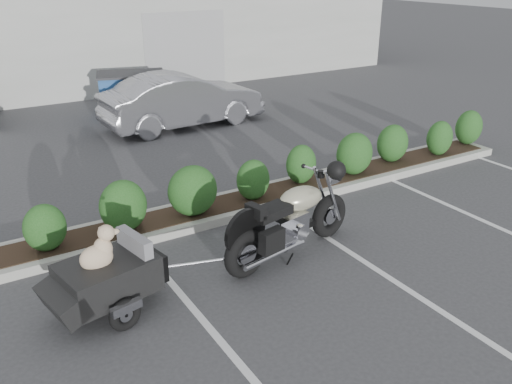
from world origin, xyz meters
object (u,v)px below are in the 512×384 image
dumpster (132,94)px  pet_trailer (106,276)px  sedan (183,100)px  motorcycle (291,221)px

dumpster → pet_trailer: bearing=-94.1°
sedan → dumpster: (-0.79, 1.76, -0.09)m
pet_trailer → sedan: bearing=47.9°
motorcycle → dumpster: size_ratio=1.16×
motorcycle → pet_trailer: (-2.79, 0.02, -0.07)m
pet_trailer → dumpster: dumpster is taller
pet_trailer → sedan: (4.32, 7.32, 0.21)m
motorcycle → pet_trailer: size_ratio=1.23×
pet_trailer → sedan: sedan is taller
pet_trailer → dumpster: size_ratio=0.94×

